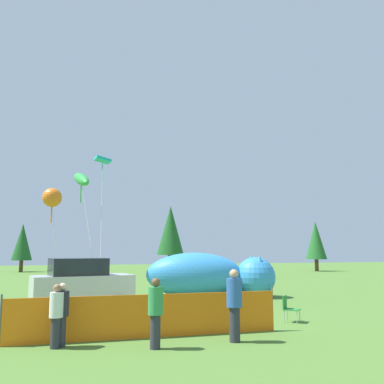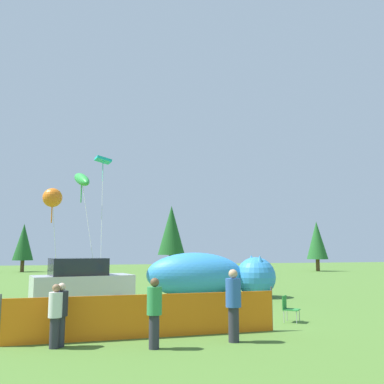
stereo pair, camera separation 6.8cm
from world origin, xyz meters
The scene contains 15 objects.
ground_plane centered at (0.00, 0.00, 0.00)m, with size 120.00×120.00×0.00m, color #4C752D.
parked_car centered at (-3.51, 3.61, 1.03)m, with size 4.22×2.45×2.11m.
folding_chair centered at (3.19, -1.39, 0.51)m, with size 0.71×0.71×0.88m.
inflatable_cat centered at (3.04, 6.67, 1.06)m, with size 6.87×3.63×2.30m.
safety_fence centered at (-1.92, -2.64, 0.60)m, with size 7.75×0.08×1.31m.
spectator_in_red_shirt centered at (-4.41, -3.24, 0.86)m, with size 0.34×0.34×1.58m.
spectator_in_grey_shirt centered at (0.18, -3.84, 1.05)m, with size 0.42×0.42×1.92m.
spectator_in_green_shirt centered at (-2.03, -4.01, 0.95)m, with size 0.38×0.38×1.73m.
spectator_in_blue_shirt centered at (-4.28, -3.09, 0.87)m, with size 0.35×0.35×1.59m.
kite_teal_diamond centered at (-2.19, 10.96, 7.69)m, with size 1.03×3.49×8.03m.
kite_orange_flower centered at (-4.92, 8.14, 5.10)m, with size 0.99×0.98×5.61m.
kite_green_fish centered at (-3.45, 9.34, 6.32)m, with size 1.52×3.76×7.07m.
horizon_tree_east centered at (8.33, 36.22, 4.83)m, with size 3.30×3.30×7.88m.
horizon_tree_west centered at (24.46, 29.70, 3.59)m, with size 2.45×2.45×5.85m.
horizon_tree_northeast centered at (-8.69, 37.75, 3.34)m, with size 2.28×2.28×5.45m.
Camera 2 is at (-4.27, -14.84, 2.43)m, focal length 40.00 mm.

